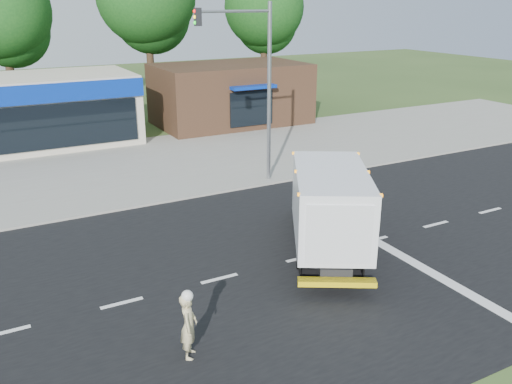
{
  "coord_description": "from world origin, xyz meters",
  "views": [
    {
      "loc": [
        -8.93,
        -13.47,
        8.03
      ],
      "look_at": [
        -0.52,
        2.26,
        1.7
      ],
      "focal_mm": 38.0,
      "sensor_mm": 36.0,
      "label": 1
    }
  ],
  "objects": [
    {
      "name": "emergency_worker",
      "position": [
        -5.19,
        -3.12,
        0.87
      ],
      "size": [
        0.64,
        0.72,
        1.77
      ],
      "rotation": [
        0.0,
        0.0,
        1.07
      ],
      "color": "#C9B986",
      "rests_on": "ground"
    },
    {
      "name": "road_asphalt",
      "position": [
        0.0,
        0.0,
        0.0
      ],
      "size": [
        60.0,
        14.0,
        0.02
      ],
      "primitive_type": "cube",
      "color": "black",
      "rests_on": "ground"
    },
    {
      "name": "traffic_signal_pole",
      "position": [
        2.35,
        7.6,
        4.92
      ],
      "size": [
        3.51,
        0.25,
        8.0
      ],
      "color": "gray",
      "rests_on": "ground"
    },
    {
      "name": "ems_box_truck",
      "position": [
        1.1,
        0.22,
        1.75
      ],
      "size": [
        5.24,
        7.0,
        3.04
      ],
      "rotation": [
        0.0,
        0.0,
        1.05
      ],
      "color": "black",
      "rests_on": "ground"
    },
    {
      "name": "brown_storefront",
      "position": [
        7.0,
        19.98,
        2.0
      ],
      "size": [
        10.0,
        6.7,
        4.0
      ],
      "color": "#382316",
      "rests_on": "ground"
    },
    {
      "name": "ground",
      "position": [
        0.0,
        0.0,
        0.0
      ],
      "size": [
        120.0,
        120.0,
        0.0
      ],
      "primitive_type": "plane",
      "color": "#385123",
      "rests_on": "ground"
    },
    {
      "name": "sidewalk",
      "position": [
        0.0,
        8.2,
        0.06
      ],
      "size": [
        60.0,
        2.4,
        0.12
      ],
      "primitive_type": "cube",
      "color": "gray",
      "rests_on": "ground"
    },
    {
      "name": "parking_apron",
      "position": [
        0.0,
        14.0,
        0.01
      ],
      "size": [
        60.0,
        9.0,
        0.02
      ],
      "primitive_type": "cube",
      "color": "gray",
      "rests_on": "ground"
    },
    {
      "name": "background_trees",
      "position": [
        -0.85,
        28.16,
        7.38
      ],
      "size": [
        36.77,
        7.39,
        12.1
      ],
      "color": "#332114",
      "rests_on": "ground"
    },
    {
      "name": "lane_markings",
      "position": [
        1.35,
        -1.35,
        0.02
      ],
      "size": [
        55.2,
        7.0,
        0.01
      ],
      "color": "silver",
      "rests_on": "road_asphalt"
    }
  ]
}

